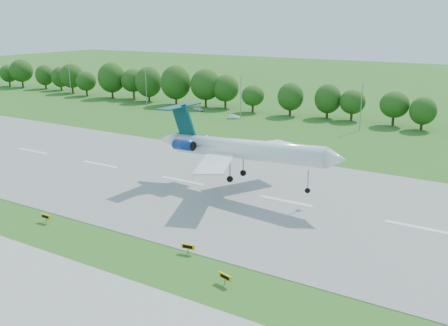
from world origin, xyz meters
TOP-DOWN VIEW (x-y plane):
  - ground at (0.00, 0.00)m, footprint 600.00×600.00m
  - runway at (0.00, 25.00)m, footprint 400.00×45.00m
  - tree_line at (0.00, 92.00)m, footprint 288.40×8.40m
  - light_poles at (-2.50, 82.00)m, footprint 175.90×0.25m
  - airliner at (11.12, 25.10)m, footprint 35.13×25.52m
  - taxi_sign_left at (-5.56, -0.24)m, footprint 1.76×0.24m
  - taxi_sign_centre at (24.92, -1.86)m, footprint 1.82×0.66m
  - taxi_sign_right at (17.24, 2.18)m, footprint 1.79×0.48m
  - service_vehicle_a at (-20.79, 79.44)m, footprint 3.61×2.32m
  - service_vehicle_b at (-36.48, 84.54)m, footprint 3.98×2.33m

SIDE VIEW (x-z plane):
  - ground at x=0.00m, z-range 0.00..0.00m
  - runway at x=0.00m, z-range 0.00..0.08m
  - service_vehicle_a at x=-20.79m, z-range 0.00..1.12m
  - service_vehicle_b at x=-36.48m, z-range 0.00..1.27m
  - taxi_sign_left at x=-5.56m, z-range 0.29..1.53m
  - taxi_sign_right at x=17.24m, z-range 0.30..1.55m
  - taxi_sign_centre at x=24.92m, z-range 0.30..1.59m
  - tree_line at x=0.00m, z-range 0.99..11.39m
  - light_poles at x=-2.50m, z-range 0.24..12.43m
  - airliner at x=11.12m, z-range 1.83..13.34m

